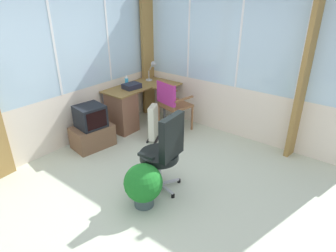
# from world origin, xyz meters

# --- Properties ---
(ground) EXTENTS (5.11, 4.94, 0.06)m
(ground) POSITION_xyz_m (0.00, 0.00, -0.03)
(ground) COLOR beige
(north_window_panel) EXTENTS (4.11, 0.07, 2.59)m
(north_window_panel) POSITION_xyz_m (0.00, 2.00, 1.29)
(north_window_panel) COLOR silver
(north_window_panel) RESTS_ON ground
(east_window_panel) EXTENTS (0.07, 3.94, 2.59)m
(east_window_panel) POSITION_xyz_m (2.09, 0.00, 1.29)
(east_window_panel) COLOR silver
(east_window_panel) RESTS_ON ground
(curtain_corner) EXTENTS (0.33, 0.12, 2.49)m
(curtain_corner) POSITION_xyz_m (1.96, 1.87, 1.24)
(curtain_corner) COLOR olive
(curtain_corner) RESTS_ON ground
(curtain_east_far) EXTENTS (0.33, 0.12, 2.49)m
(curtain_east_far) POSITION_xyz_m (2.01, -1.08, 1.24)
(curtain_east_far) COLOR olive
(curtain_east_far) RESTS_ON ground
(desk) EXTENTS (1.33, 0.87, 0.76)m
(desk) POSITION_xyz_m (1.00, 1.66, 0.41)
(desk) COLOR olive
(desk) RESTS_ON ground
(desk_lamp) EXTENTS (0.22, 0.19, 0.38)m
(desk_lamp) POSITION_xyz_m (1.85, 1.66, 1.00)
(desk_lamp) COLOR #B2B7BC
(desk_lamp) RESTS_ON desk
(tv_remote) EXTENTS (0.05, 0.15, 0.02)m
(tv_remote) POSITION_xyz_m (1.76, 1.22, 0.77)
(tv_remote) COLOR black
(tv_remote) RESTS_ON desk
(spray_bottle) EXTENTS (0.06, 0.06, 0.22)m
(spray_bottle) POSITION_xyz_m (1.23, 1.78, 0.86)
(spray_bottle) COLOR #38B2DF
(spray_bottle) RESTS_ON desk
(paper_tray) EXTENTS (0.33, 0.27, 0.09)m
(paper_tray) POSITION_xyz_m (1.19, 1.62, 0.80)
(paper_tray) COLOR #1E2230
(paper_tray) RESTS_ON desk
(wooden_armchair) EXTENTS (0.58, 0.57, 0.95)m
(wooden_armchair) POSITION_xyz_m (1.46, 0.94, 0.61)
(wooden_armchair) COLOR brown
(wooden_armchair) RESTS_ON ground
(office_chair) EXTENTS (0.61, 0.58, 1.08)m
(office_chair) POSITION_xyz_m (0.03, -0.07, 0.61)
(office_chair) COLOR #B7B7BF
(office_chair) RESTS_ON ground
(tv_on_stand) EXTENTS (0.70, 0.53, 0.73)m
(tv_on_stand) POSITION_xyz_m (0.20, 1.60, 0.32)
(tv_on_stand) COLOR brown
(tv_on_stand) RESTS_ON ground
(space_heater) EXTENTS (0.37, 0.29, 0.63)m
(space_heater) POSITION_xyz_m (1.02, 0.97, 0.32)
(space_heater) COLOR silver
(space_heater) RESTS_ON ground
(potted_plant) EXTENTS (0.47, 0.47, 0.56)m
(potted_plant) POSITION_xyz_m (-0.36, -0.06, 0.31)
(potted_plant) COLOR #3C4F4F
(potted_plant) RESTS_ON ground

